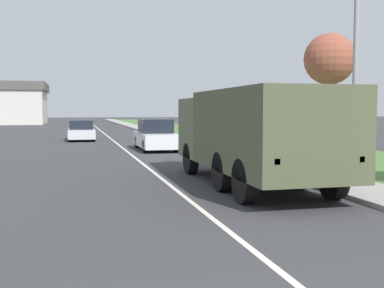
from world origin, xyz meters
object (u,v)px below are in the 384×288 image
at_px(military_truck, 253,131).
at_px(lamp_post, 350,13).
at_px(car_second_ahead, 81,131).
at_px(car_nearest_ahead, 156,136).

bearing_deg(military_truck, lamp_post, -21.15).
xyz_separation_m(military_truck, lamp_post, (2.35, -0.91, 3.13)).
bearing_deg(lamp_post, military_truck, 158.85).
xyz_separation_m(military_truck, car_second_ahead, (-4.30, 21.31, -0.87)).
bearing_deg(military_truck, car_second_ahead, 101.41).
height_order(car_nearest_ahead, lamp_post, lamp_post).
bearing_deg(military_truck, car_nearest_ahead, 92.91).
distance_m(military_truck, lamp_post, 4.02).
bearing_deg(car_nearest_ahead, lamp_post, -77.39).
height_order(car_nearest_ahead, car_second_ahead, car_nearest_ahead).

